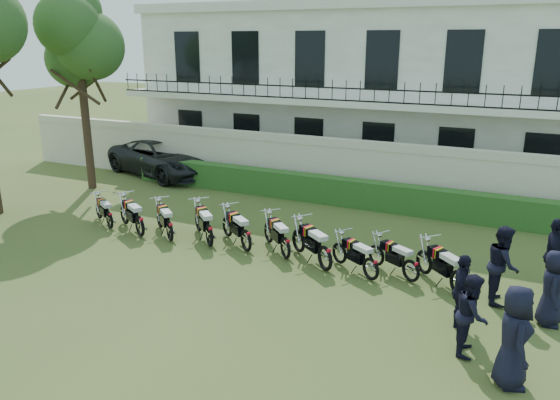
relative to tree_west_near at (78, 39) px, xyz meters
The scene contains 22 objects.
ground 11.83m from the tree_west_near, 29.14° to the right, with size 100.00×100.00×0.00m, color #3B4F1F.
perimeter_wall 10.56m from the tree_west_near, 18.53° to the left, with size 30.00×0.35×2.30m.
hedge 11.54m from the tree_west_near, 12.48° to the left, with size 18.00×0.60×1.00m, color #20491A.
building 12.86m from the tree_west_near, 45.01° to the left, with size 20.40×9.60×7.40m.
tree_west_near is the anchor object (origin of this frame).
motorcycle_0 7.74m from the tree_west_near, 40.59° to the right, with size 1.58×1.01×0.98m.
motorcycle_1 8.59m from the tree_west_near, 34.08° to the right, with size 1.84×1.14×1.13m.
motorcycle_2 9.30m from the tree_west_near, 29.06° to the right, with size 1.57×1.33×1.07m.
motorcycle_3 10.21m from the tree_west_near, 24.05° to the right, with size 1.59×1.51×1.14m.
motorcycle_4 11.10m from the tree_west_near, 20.58° to the right, with size 1.69×1.29×1.11m.
motorcycle_5 12.15m from the tree_west_near, 18.32° to the right, with size 1.50×1.42×1.08m.
motorcycle_6 13.31m from the tree_west_near, 17.68° to the right, with size 1.74×1.38×1.16m.
motorcycle_7 14.44m from the tree_west_near, 16.22° to the right, with size 1.62×1.05×1.01m.
motorcycle_8 15.21m from the tree_west_near, 13.87° to the right, with size 1.61×1.00×0.99m.
motorcycle_9 16.35m from the tree_west_near, 13.92° to the right, with size 1.54×1.45×1.10m.
suv 6.10m from the tree_west_near, 67.80° to the left, with size 2.65×5.75×1.60m, color black.
officer_0 18.37m from the tree_west_near, 22.85° to the right, with size 0.92×0.60×1.88m, color black.
officer_1 17.44m from the tree_west_near, 21.42° to the right, with size 0.79×0.62×1.63m, color black.
officer_2 16.83m from the tree_west_near, 18.62° to the right, with size 0.94×0.39×1.61m, color black.
officer_3 18.15m from the tree_west_near, 13.95° to the right, with size 0.82×0.53×1.67m, color black.
officer_4 17.00m from the tree_west_near, 12.55° to the right, with size 0.90×0.70×1.84m, color black.
officer_5 17.80m from the tree_west_near, ahead, with size 1.08×0.45×1.84m, color black.
Camera 1 is at (7.33, -11.14, 5.87)m, focal length 35.00 mm.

